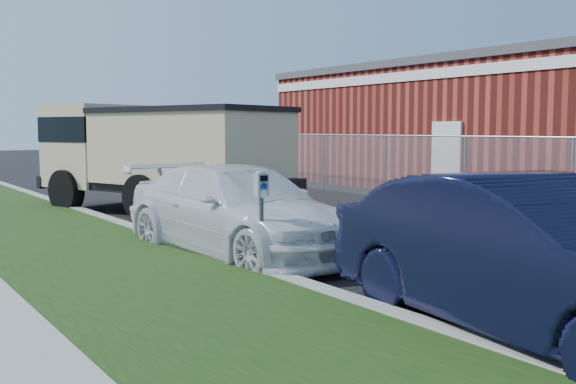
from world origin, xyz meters
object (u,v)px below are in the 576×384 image
parking_meter (261,198)px  dump_truck (156,152)px  white_wagon (239,210)px  navy_sedan (538,259)px

parking_meter → dump_truck: size_ratio=0.19×
white_wagon → dump_truck: bearing=75.2°
parking_meter → dump_truck: 7.64m
dump_truck → navy_sedan: bearing=-114.4°
parking_meter → white_wagon: size_ratio=0.27×
parking_meter → navy_sedan: size_ratio=0.28×
parking_meter → dump_truck: bearing=74.6°
white_wagon → navy_sedan: navy_sedan is taller
parking_meter → dump_truck: (1.65, 7.45, 0.37)m
dump_truck → parking_meter: bearing=-122.4°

